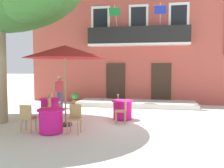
{
  "coord_description": "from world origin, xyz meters",
  "views": [
    {
      "loc": [
        1.73,
        -9.2,
        2.09
      ],
      "look_at": [
        -0.43,
        2.09,
        1.3
      ],
      "focal_mm": 39.67,
      "sensor_mm": 36.0,
      "label": 1
    }
  ],
  "objects_px": {
    "cafe_table_middle": "(51,121)",
    "cafe_chair_front_0": "(53,102)",
    "ground_planter_left": "(75,98)",
    "cafe_chair_near_tree_1": "(120,104)",
    "cafe_table_front": "(50,107)",
    "cafe_table_near_tree": "(123,110)",
    "cafe_chair_middle_0": "(27,116)",
    "pedestrian_mid_plaza": "(60,90)",
    "cafe_chair_middle_1": "(75,117)",
    "cafe_chair_near_tree_0": "(123,110)",
    "cafe_chair_front_1": "(47,107)",
    "cafe_umbrella": "(65,52)"
  },
  "relations": [
    {
      "from": "cafe_chair_front_0",
      "to": "cafe_chair_front_1",
      "type": "xyz_separation_m",
      "value": [
        0.38,
        -1.46,
        0.0
      ]
    },
    {
      "from": "cafe_chair_near_tree_1",
      "to": "cafe_table_front",
      "type": "relative_size",
      "value": 1.05
    },
    {
      "from": "cafe_chair_near_tree_1",
      "to": "cafe_umbrella",
      "type": "relative_size",
      "value": 0.31
    },
    {
      "from": "cafe_table_near_tree",
      "to": "cafe_chair_middle_0",
      "type": "xyz_separation_m",
      "value": [
        -2.67,
        -2.57,
        0.14
      ]
    },
    {
      "from": "cafe_chair_near_tree_0",
      "to": "cafe_table_front",
      "type": "relative_size",
      "value": 1.05
    },
    {
      "from": "cafe_table_middle",
      "to": "cafe_chair_middle_1",
      "type": "relative_size",
      "value": 0.95
    },
    {
      "from": "cafe_table_near_tree",
      "to": "cafe_chair_near_tree_1",
      "type": "xyz_separation_m",
      "value": [
        -0.2,
        0.73,
        0.14
      ]
    },
    {
      "from": "cafe_chair_near_tree_0",
      "to": "cafe_chair_front_0",
      "type": "height_order",
      "value": "same"
    },
    {
      "from": "cafe_chair_near_tree_1",
      "to": "ground_planter_left",
      "type": "distance_m",
      "value": 4.23
    },
    {
      "from": "cafe_chair_front_1",
      "to": "ground_planter_left",
      "type": "relative_size",
      "value": 1.44
    },
    {
      "from": "cafe_chair_near_tree_1",
      "to": "cafe_table_middle",
      "type": "bearing_deg",
      "value": -118.53
    },
    {
      "from": "pedestrian_mid_plaza",
      "to": "cafe_chair_middle_0",
      "type": "bearing_deg",
      "value": -79.2
    },
    {
      "from": "cafe_table_near_tree",
      "to": "cafe_chair_middle_0",
      "type": "distance_m",
      "value": 3.71
    },
    {
      "from": "cafe_table_near_tree",
      "to": "cafe_chair_front_0",
      "type": "height_order",
      "value": "cafe_chair_front_0"
    },
    {
      "from": "cafe_chair_near_tree_0",
      "to": "cafe_chair_middle_1",
      "type": "relative_size",
      "value": 1.0
    },
    {
      "from": "cafe_table_near_tree",
      "to": "cafe_chair_near_tree_1",
      "type": "distance_m",
      "value": 0.77
    },
    {
      "from": "cafe_chair_middle_0",
      "to": "ground_planter_left",
      "type": "bearing_deg",
      "value": 95.36
    },
    {
      "from": "cafe_chair_middle_1",
      "to": "cafe_chair_front_1",
      "type": "height_order",
      "value": "same"
    },
    {
      "from": "cafe_chair_middle_1",
      "to": "pedestrian_mid_plaza",
      "type": "relative_size",
      "value": 0.56
    },
    {
      "from": "cafe_chair_near_tree_1",
      "to": "cafe_chair_middle_1",
      "type": "height_order",
      "value": "same"
    },
    {
      "from": "cafe_table_middle",
      "to": "ground_planter_left",
      "type": "xyz_separation_m",
      "value": [
        -1.33,
        6.1,
        -0.04
      ]
    },
    {
      "from": "cafe_chair_front_0",
      "to": "ground_planter_left",
      "type": "distance_m",
      "value": 2.92
    },
    {
      "from": "cafe_table_front",
      "to": "cafe_umbrella",
      "type": "relative_size",
      "value": 0.3
    },
    {
      "from": "ground_planter_left",
      "to": "cafe_chair_front_0",
      "type": "bearing_deg",
      "value": -90.37
    },
    {
      "from": "cafe_chair_near_tree_0",
      "to": "cafe_chair_front_1",
      "type": "relative_size",
      "value": 1.0
    },
    {
      "from": "cafe_chair_front_1",
      "to": "ground_planter_left",
      "type": "distance_m",
      "value": 4.39
    },
    {
      "from": "cafe_table_front",
      "to": "cafe_table_middle",
      "type": "bearing_deg",
      "value": -64.29
    },
    {
      "from": "cafe_table_near_tree",
      "to": "cafe_chair_middle_1",
      "type": "xyz_separation_m",
      "value": [
        -1.18,
        -2.32,
        0.14
      ]
    },
    {
      "from": "cafe_chair_near_tree_0",
      "to": "pedestrian_mid_plaza",
      "type": "xyz_separation_m",
      "value": [
        -3.69,
        2.92,
        0.38
      ]
    },
    {
      "from": "cafe_umbrella",
      "to": "ground_planter_left",
      "type": "bearing_deg",
      "value": 105.56
    },
    {
      "from": "cafe_chair_middle_0",
      "to": "pedestrian_mid_plaza",
      "type": "height_order",
      "value": "pedestrian_mid_plaza"
    },
    {
      "from": "cafe_chair_middle_0",
      "to": "cafe_table_near_tree",
      "type": "bearing_deg",
      "value": 43.95
    },
    {
      "from": "cafe_table_middle",
      "to": "cafe_table_front",
      "type": "relative_size",
      "value": 1.0
    },
    {
      "from": "cafe_table_front",
      "to": "pedestrian_mid_plaza",
      "type": "relative_size",
      "value": 0.54
    },
    {
      "from": "cafe_table_middle",
      "to": "cafe_chair_near_tree_1",
      "type": "bearing_deg",
      "value": 61.47
    },
    {
      "from": "cafe_chair_near_tree_1",
      "to": "cafe_table_front",
      "type": "xyz_separation_m",
      "value": [
        -2.91,
        -0.73,
        -0.14
      ]
    },
    {
      "from": "cafe_chair_middle_1",
      "to": "cafe_table_middle",
      "type": "bearing_deg",
      "value": -170.04
    },
    {
      "from": "cafe_chair_near_tree_0",
      "to": "cafe_chair_middle_1",
      "type": "bearing_deg",
      "value": -129.44
    },
    {
      "from": "cafe_chair_middle_0",
      "to": "cafe_table_middle",
      "type": "bearing_deg",
      "value": 9.23
    },
    {
      "from": "cafe_table_middle",
      "to": "cafe_chair_front_0",
      "type": "xyz_separation_m",
      "value": [
        -1.35,
        3.19,
        0.14
      ]
    },
    {
      "from": "cafe_chair_middle_0",
      "to": "ground_planter_left",
      "type": "height_order",
      "value": "cafe_chair_middle_0"
    },
    {
      "from": "cafe_chair_near_tree_0",
      "to": "ground_planter_left",
      "type": "distance_m",
      "value": 5.54
    },
    {
      "from": "cafe_chair_near_tree_1",
      "to": "cafe_table_middle",
      "type": "relative_size",
      "value": 1.05
    },
    {
      "from": "cafe_chair_front_0",
      "to": "ground_planter_left",
      "type": "height_order",
      "value": "cafe_chair_front_0"
    },
    {
      "from": "cafe_chair_middle_0",
      "to": "cafe_chair_middle_1",
      "type": "height_order",
      "value": "same"
    },
    {
      "from": "cafe_chair_front_1",
      "to": "pedestrian_mid_plaza",
      "type": "distance_m",
      "value": 3.0
    },
    {
      "from": "cafe_chair_middle_0",
      "to": "ground_planter_left",
      "type": "xyz_separation_m",
      "value": [
        -0.58,
        6.22,
        -0.18
      ]
    },
    {
      "from": "cafe_chair_near_tree_0",
      "to": "cafe_chair_middle_1",
      "type": "xyz_separation_m",
      "value": [
        -1.3,
        -1.58,
        0.0
      ]
    },
    {
      "from": "cafe_chair_near_tree_0",
      "to": "cafe_table_front",
      "type": "height_order",
      "value": "cafe_chair_near_tree_0"
    },
    {
      "from": "cafe_chair_front_1",
      "to": "pedestrian_mid_plaza",
      "type": "xyz_separation_m",
      "value": [
        -0.69,
        2.9,
        0.38
      ]
    }
  ]
}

